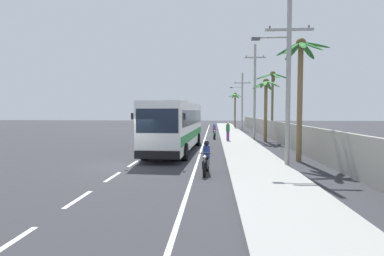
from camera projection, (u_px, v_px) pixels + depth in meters
ground_plane at (130, 166)px, 16.27m from camera, size 160.00×160.00×0.00m
sidewalk_kerb at (241, 145)px, 25.74m from camera, size 3.20×90.00×0.14m
lane_markings at (190, 140)px, 30.86m from camera, size 3.70×71.03×0.01m
boundary_wall at (277, 131)px, 29.40m from camera, size 0.24×60.00×1.94m
coach_bus_foreground at (176, 124)px, 22.30m from camera, size 3.35×12.49×3.78m
coach_bus_far_lane at (176, 117)px, 50.43m from camera, size 2.97×11.42×3.84m
motorcycle_beside_bus at (214, 133)px, 32.07m from camera, size 0.56×1.96×1.58m
motorcycle_trailing at (206, 160)px, 14.19m from camera, size 0.56×1.96×1.56m
pedestrian_near_kerb at (228, 131)px, 28.86m from camera, size 0.36×0.36×1.75m
utility_pole_nearest at (287, 78)px, 15.75m from camera, size 3.15×0.24×8.70m
utility_pole_mid at (255, 90)px, 31.03m from camera, size 2.14×0.24×9.70m
utility_pole_far at (242, 100)px, 46.38m from camera, size 3.17×0.24×8.78m
palm_nearest at (301, 74)px, 17.47m from camera, size 2.90×2.87×7.12m
palm_second at (235, 102)px, 52.65m from camera, size 2.54×2.63×6.17m
palm_third at (272, 88)px, 31.68m from camera, size 3.79×3.86×7.10m
palm_fourth at (266, 97)px, 28.93m from camera, size 2.74×2.83×6.05m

